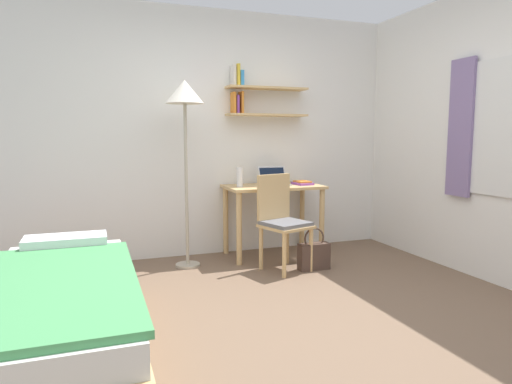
{
  "coord_description": "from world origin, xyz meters",
  "views": [
    {
      "loc": [
        -1.25,
        -2.75,
        1.27
      ],
      "look_at": [
        -0.07,
        0.51,
        0.85
      ],
      "focal_mm": 31.85,
      "sensor_mm": 36.0,
      "label": 1
    }
  ],
  "objects": [
    {
      "name": "water_bottle",
      "position": [
        0.17,
        1.66,
        0.86
      ],
      "size": [
        0.06,
        0.06,
        0.21
      ],
      "primitive_type": "cylinder",
      "color": "silver",
      "rests_on": "desk"
    },
    {
      "name": "desk_chair",
      "position": [
        0.44,
        1.19,
        0.49
      ],
      "size": [
        0.51,
        0.51,
        0.91
      ],
      "color": "tan",
      "rests_on": "ground_plane"
    },
    {
      "name": "desk",
      "position": [
        0.56,
        1.7,
        0.61
      ],
      "size": [
        1.02,
        0.58,
        0.76
      ],
      "color": "tan",
      "rests_on": "ground_plane"
    },
    {
      "name": "laptop",
      "position": [
        0.57,
        1.74,
        0.81
      ],
      "size": [
        0.32,
        0.22,
        0.2
      ],
      "color": "#B7BABF",
      "rests_on": "desk"
    },
    {
      "name": "ground_plane",
      "position": [
        0.0,
        0.0,
        0.0
      ],
      "size": [
        5.28,
        5.28,
        0.0
      ],
      "primitive_type": "plane",
      "color": "brown"
    },
    {
      "name": "wall_back",
      "position": [
        0.01,
        2.02,
        1.31
      ],
      "size": [
        4.4,
        0.27,
        2.6
      ],
      "color": "white",
      "rests_on": "ground_plane"
    },
    {
      "name": "book_stack",
      "position": [
        0.88,
        1.67,
        0.78
      ],
      "size": [
        0.19,
        0.23,
        0.04
      ],
      "color": "purple",
      "rests_on": "desk"
    },
    {
      "name": "standing_lamp",
      "position": [
        -0.4,
        1.59,
        1.58
      ],
      "size": [
        0.37,
        0.37,
        1.81
      ],
      "color": "#B2A893",
      "rests_on": "ground_plane"
    },
    {
      "name": "handbag",
      "position": [
        0.72,
        1.06,
        0.14
      ],
      "size": [
        0.3,
        0.11,
        0.41
      ],
      "color": "#4C382D",
      "rests_on": "ground_plane"
    },
    {
      "name": "bed",
      "position": [
        -1.46,
        0.05,
        0.24
      ],
      "size": [
        0.85,
        2.06,
        0.54
      ],
      "color": "tan",
      "rests_on": "ground_plane"
    }
  ]
}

